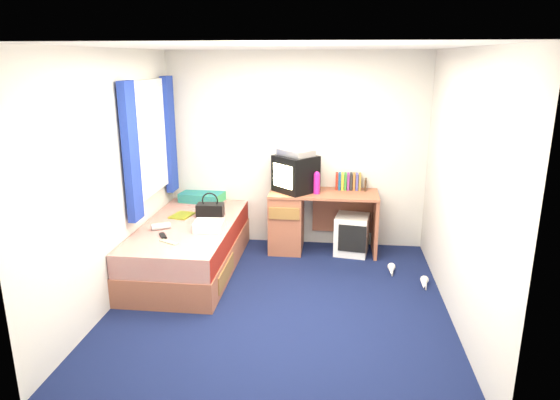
# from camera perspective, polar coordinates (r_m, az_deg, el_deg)

# --- Properties ---
(ground) EXTENTS (3.40, 3.40, 0.00)m
(ground) POSITION_cam_1_polar(r_m,az_deg,el_deg) (4.98, -0.00, -11.66)
(ground) COLOR #0C1438
(ground) RESTS_ON ground
(room_shell) EXTENTS (3.40, 3.40, 3.40)m
(room_shell) POSITION_cam_1_polar(r_m,az_deg,el_deg) (4.50, -0.00, 4.94)
(room_shell) COLOR white
(room_shell) RESTS_ON ground
(bed) EXTENTS (1.01, 2.00, 0.54)m
(bed) POSITION_cam_1_polar(r_m,az_deg,el_deg) (5.70, -10.27, -5.28)
(bed) COLOR #AB6447
(bed) RESTS_ON ground
(pillow) EXTENTS (0.58, 0.42, 0.11)m
(pillow) POSITION_cam_1_polar(r_m,az_deg,el_deg) (6.45, -8.86, 0.38)
(pillow) COLOR #18569C
(pillow) RESTS_ON bed
(desk) EXTENTS (1.30, 0.55, 0.75)m
(desk) POSITION_cam_1_polar(r_m,az_deg,el_deg) (6.14, 2.39, -2.10)
(desk) COLOR #AB6447
(desk) RESTS_ON ground
(storage_cube) EXTENTS (0.44, 0.44, 0.48)m
(storage_cube) POSITION_cam_1_polar(r_m,az_deg,el_deg) (6.13, 8.19, -3.92)
(storage_cube) COLOR white
(storage_cube) RESTS_ON ground
(crt_tv) EXTENTS (0.60, 0.60, 0.44)m
(crt_tv) POSITION_cam_1_polar(r_m,az_deg,el_deg) (5.99, 1.77, 3.03)
(crt_tv) COLOR black
(crt_tv) RESTS_ON desk
(vcr) EXTENTS (0.47, 0.47, 0.07)m
(vcr) POSITION_cam_1_polar(r_m,az_deg,el_deg) (5.95, 1.83, 5.44)
(vcr) COLOR silver
(vcr) RESTS_ON crt_tv
(book_row) EXTENTS (0.31, 0.13, 0.20)m
(book_row) POSITION_cam_1_polar(r_m,az_deg,el_deg) (6.16, 7.80, 2.12)
(book_row) COLOR maroon
(book_row) RESTS_ON desk
(picture_frame) EXTENTS (0.03, 0.12, 0.14)m
(picture_frame) POSITION_cam_1_polar(r_m,az_deg,el_deg) (6.16, 9.75, 1.75)
(picture_frame) COLOR #322010
(picture_frame) RESTS_ON desk
(pink_water_bottle) EXTENTS (0.08, 0.08, 0.24)m
(pink_water_bottle) POSITION_cam_1_polar(r_m,az_deg,el_deg) (5.92, 4.22, 1.85)
(pink_water_bottle) COLOR #DA1E91
(pink_water_bottle) RESTS_ON desk
(aerosol_can) EXTENTS (0.05, 0.05, 0.17)m
(aerosol_can) POSITION_cam_1_polar(r_m,az_deg,el_deg) (6.00, 3.34, 1.73)
(aerosol_can) COLOR white
(aerosol_can) RESTS_ON desk
(handbag) EXTENTS (0.32, 0.19, 0.29)m
(handbag) POSITION_cam_1_polar(r_m,az_deg,el_deg) (5.80, -7.97, -1.10)
(handbag) COLOR black
(handbag) RESTS_ON bed
(towel) EXTENTS (0.32, 0.28, 0.10)m
(towel) POSITION_cam_1_polar(r_m,az_deg,el_deg) (5.35, -8.13, -2.94)
(towel) COLOR silver
(towel) RESTS_ON bed
(magazine) EXTENTS (0.26, 0.32, 0.01)m
(magazine) POSITION_cam_1_polar(r_m,az_deg,el_deg) (5.90, -11.14, -1.74)
(magazine) COLOR #D4E219
(magazine) RESTS_ON bed
(water_bottle) EXTENTS (0.21, 0.17, 0.07)m
(water_bottle) POSITION_cam_1_polar(r_m,az_deg,el_deg) (5.48, -13.47, -2.94)
(water_bottle) COLOR #B4C0C6
(water_bottle) RESTS_ON bed
(colour_swatch_fan) EXTENTS (0.22, 0.16, 0.01)m
(colour_swatch_fan) POSITION_cam_1_polar(r_m,az_deg,el_deg) (5.09, -12.57, -4.72)
(colour_swatch_fan) COLOR yellow
(colour_swatch_fan) RESTS_ON bed
(remote_control) EXTENTS (0.12, 0.16, 0.02)m
(remote_control) POSITION_cam_1_polar(r_m,az_deg,el_deg) (5.27, -13.23, -4.00)
(remote_control) COLOR black
(remote_control) RESTS_ON bed
(window_assembly) EXTENTS (0.11, 1.42, 1.40)m
(window_assembly) POSITION_cam_1_polar(r_m,az_deg,el_deg) (5.74, -14.57, 6.52)
(window_assembly) COLOR silver
(window_assembly) RESTS_ON room_shell
(white_heels) EXTENTS (0.43, 0.54, 0.09)m
(white_heels) POSITION_cam_1_polar(r_m,az_deg,el_deg) (5.59, 14.33, -8.52)
(white_heels) COLOR white
(white_heels) RESTS_ON ground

